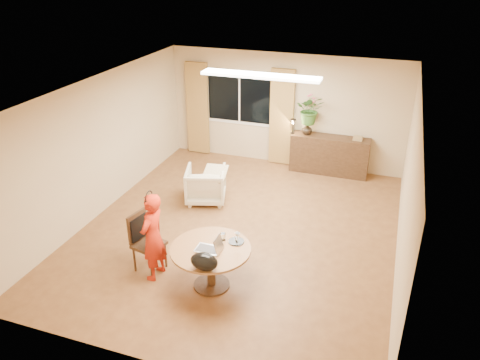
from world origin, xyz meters
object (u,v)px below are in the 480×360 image
at_px(dining_table, 211,256).
at_px(child, 153,237).
at_px(sideboard, 329,155).
at_px(armchair, 206,185).
at_px(dining_chair, 149,243).

bearing_deg(dining_table, child, -176.46).
xyz_separation_m(dining_table, sideboard, (1.01, 4.64, -0.10)).
xyz_separation_m(child, sideboard, (1.92, 4.69, -0.28)).
relative_size(child, armchair, 1.82).
height_order(dining_table, armchair, armchair).
relative_size(armchair, sideboard, 0.45).
bearing_deg(dining_table, armchair, 114.34).
bearing_deg(armchair, child, 77.66).
distance_m(dining_chair, child, 0.31).
distance_m(child, sideboard, 5.08).
height_order(dining_table, dining_chair, dining_chair).
relative_size(dining_table, dining_chair, 1.23).
relative_size(dining_chair, child, 0.68).
distance_m(child, armchair, 2.57).
bearing_deg(dining_chair, armchair, 103.51).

